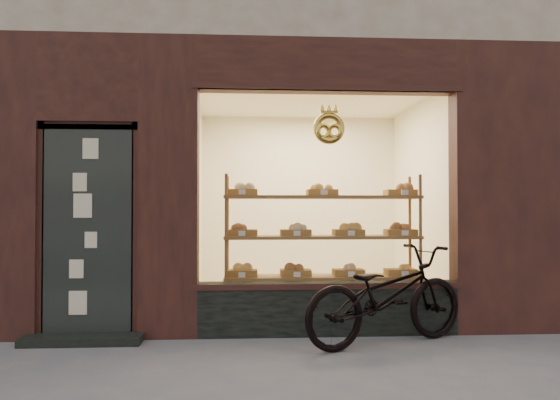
{
  "coord_description": "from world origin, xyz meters",
  "views": [
    {
      "loc": [
        -0.41,
        -3.56,
        1.3
      ],
      "look_at": [
        -0.06,
        2.0,
        1.41
      ],
      "focal_mm": 35.0,
      "sensor_mm": 36.0,
      "label": 1
    }
  ],
  "objects": [
    {
      "name": "display_shelf",
      "position": [
        0.45,
        2.55,
        0.84
      ],
      "size": [
        2.2,
        0.45,
        1.7
      ],
      "color": "brown",
      "rests_on": "ground"
    },
    {
      "name": "bicycle",
      "position": [
        0.95,
        1.66,
        0.48
      ],
      "size": [
        1.92,
        1.3,
        0.95
      ],
      "primitive_type": "imported",
      "rotation": [
        0.0,
        0.0,
        1.98
      ],
      "color": "black",
      "rests_on": "ground"
    }
  ]
}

